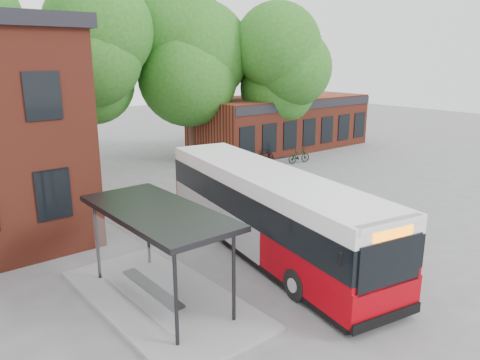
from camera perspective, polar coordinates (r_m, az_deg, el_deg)
ground at (r=17.72m, az=1.60°, el=-8.67°), size 100.00×100.00×0.00m
shop_row at (r=37.05m, az=4.98°, el=7.00°), size 14.00×6.20×4.00m
bus_shelter at (r=14.00m, az=-9.80°, el=-9.07°), size 3.60×7.00×2.90m
bike_rail at (r=30.65m, az=2.45°, el=1.93°), size 5.20×0.10×0.38m
tree_1 at (r=31.53m, az=-17.92°, el=10.81°), size 7.92×7.92×10.40m
tree_2 at (r=33.88m, az=-6.04°, el=12.18°), size 7.92×7.92×11.00m
tree_3 at (r=33.96m, az=5.02°, el=10.76°), size 7.04×7.04×9.28m
city_bus at (r=17.18m, az=3.33°, el=-3.97°), size 4.75×12.33×3.07m
bicycle_0 at (r=28.31m, az=-1.37°, el=1.43°), size 1.85×0.77×0.95m
bicycle_2 at (r=30.09m, az=1.85°, el=2.12°), size 1.67×1.06×0.83m
bicycle_3 at (r=30.33m, az=1.52°, el=2.43°), size 1.73×0.57×1.03m
bicycle_4 at (r=31.24m, az=3.02°, el=2.56°), size 1.53×0.57×0.80m
bicycle_5 at (r=31.96m, az=3.00°, el=2.93°), size 1.54×0.73×0.89m
bicycle_7 at (r=31.98m, az=7.20°, el=2.97°), size 1.78×0.79×1.03m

